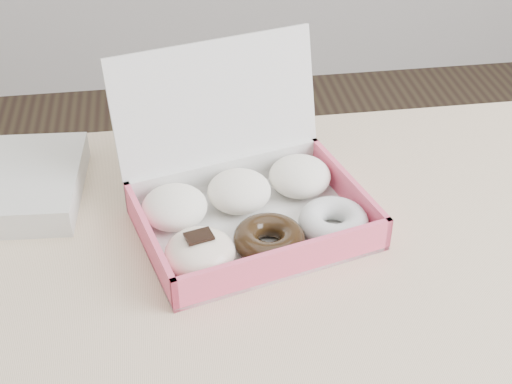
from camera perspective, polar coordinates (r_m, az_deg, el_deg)
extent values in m
cube|color=tan|center=(0.79, 4.43, -10.03)|extent=(1.20, 0.80, 0.04)
cube|color=silver|center=(0.87, -0.20, -2.90)|extent=(0.31, 0.26, 0.01)
cube|color=#F05473|center=(0.79, 2.46, -5.72)|extent=(0.26, 0.07, 0.04)
cube|color=silver|center=(0.93, -2.46, 1.39)|extent=(0.26, 0.07, 0.04)
cube|color=#F05473|center=(0.83, -8.51, -4.01)|extent=(0.06, 0.19, 0.04)
cube|color=#F05473|center=(0.91, 7.37, 0.09)|extent=(0.06, 0.19, 0.04)
cube|color=silver|center=(0.91, -3.03, 5.97)|extent=(0.27, 0.12, 0.19)
ellipsoid|color=white|center=(0.87, -6.53, -1.20)|extent=(0.10, 0.10, 0.04)
ellipsoid|color=white|center=(0.89, -1.36, 0.07)|extent=(0.10, 0.10, 0.04)
ellipsoid|color=white|center=(0.92, 3.53, 1.28)|extent=(0.10, 0.10, 0.04)
ellipsoid|color=beige|center=(0.80, -4.51, -4.88)|extent=(0.10, 0.10, 0.04)
cube|color=black|center=(0.78, -4.59, -3.55)|extent=(0.03, 0.03, 0.00)
torus|color=black|center=(0.83, 1.05, -3.81)|extent=(0.10, 0.10, 0.03)
torus|color=silver|center=(0.86, 6.21, -2.38)|extent=(0.10, 0.10, 0.03)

